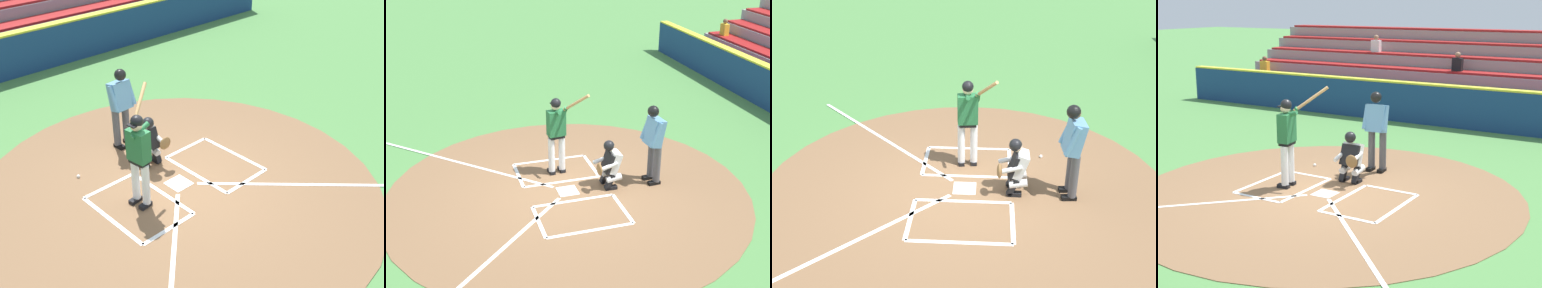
# 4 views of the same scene
# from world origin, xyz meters

# --- Properties ---
(ground_plane) EXTENTS (120.00, 120.00, 0.00)m
(ground_plane) POSITION_xyz_m (0.00, 0.00, 0.00)
(ground_plane) COLOR #4C8442
(dirt_circle) EXTENTS (8.00, 8.00, 0.01)m
(dirt_circle) POSITION_xyz_m (0.00, 0.00, 0.01)
(dirt_circle) COLOR brown
(dirt_circle) RESTS_ON ground
(home_plate_and_chalk) EXTENTS (7.93, 4.91, 0.01)m
(home_plate_and_chalk) POSITION_xyz_m (0.00, 0.88, 0.01)
(home_plate_and_chalk) COLOR white
(home_plate_and_chalk) RESTS_ON dirt_circle
(batter) EXTENTS (0.88, 0.81, 2.13)m
(batter) POSITION_xyz_m (0.93, -0.02, 1.10)
(batter) COLOR white
(batter) RESTS_ON ground
(catcher) EXTENTS (0.59, 0.60, 1.13)m
(catcher) POSITION_xyz_m (-0.05, -0.96, 0.59)
(catcher) COLOR black
(catcher) RESTS_ON ground
(plate_umpire) EXTENTS (0.60, 0.44, 1.86)m
(plate_umpire) POSITION_xyz_m (-0.12, -1.97, 1.08)
(plate_umpire) COLOR #4C4C51
(plate_umpire) RESTS_ON ground
(baseball) EXTENTS (0.07, 0.07, 0.07)m
(baseball) POSITION_xyz_m (1.33, -1.58, 0.04)
(baseball) COLOR white
(baseball) RESTS_ON ground
(backstop_wall) EXTENTS (22.00, 0.36, 1.31)m
(backstop_wall) POSITION_xyz_m (0.00, -7.50, 0.65)
(backstop_wall) COLOR navy
(backstop_wall) RESTS_ON ground
(bleacher_stand) EXTENTS (20.00, 5.10, 2.78)m
(bleacher_stand) POSITION_xyz_m (0.00, -11.33, 1.00)
(bleacher_stand) COLOR gray
(bleacher_stand) RESTS_ON ground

